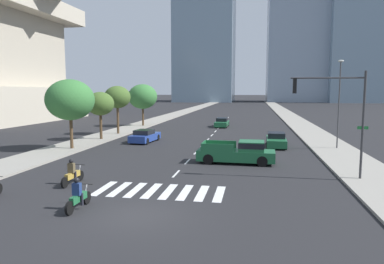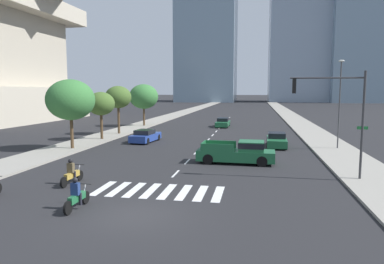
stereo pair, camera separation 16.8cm
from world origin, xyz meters
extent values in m
plane|color=#232326|center=(0.00, 0.00, 0.00)|extent=(800.00, 800.00, 0.00)
cube|color=gray|center=(11.99, 30.00, 0.07)|extent=(4.00, 260.00, 0.15)
cube|color=gray|center=(-11.99, 30.00, 0.07)|extent=(4.00, 260.00, 0.15)
cube|color=silver|center=(-3.15, 3.77, 0.00)|extent=(0.45, 2.90, 0.01)
cube|color=silver|center=(-2.25, 3.77, 0.00)|extent=(0.45, 2.90, 0.01)
cube|color=silver|center=(-1.35, 3.77, 0.00)|extent=(0.45, 2.90, 0.01)
cube|color=silver|center=(-0.45, 3.77, 0.00)|extent=(0.45, 2.90, 0.01)
cube|color=silver|center=(0.45, 3.77, 0.00)|extent=(0.45, 2.90, 0.01)
cube|color=silver|center=(1.35, 3.77, 0.00)|extent=(0.45, 2.90, 0.01)
cube|color=silver|center=(2.25, 3.77, 0.00)|extent=(0.45, 2.90, 0.01)
cube|color=silver|center=(3.15, 3.77, 0.00)|extent=(0.45, 2.90, 0.01)
cube|color=silver|center=(0.00, 7.77, 0.00)|extent=(0.14, 2.00, 0.01)
cube|color=silver|center=(0.00, 11.77, 0.00)|extent=(0.14, 2.00, 0.01)
cube|color=silver|center=(0.00, 15.77, 0.00)|extent=(0.14, 2.00, 0.01)
cube|color=silver|center=(0.00, 19.77, 0.00)|extent=(0.14, 2.00, 0.01)
cube|color=silver|center=(0.00, 23.77, 0.00)|extent=(0.14, 2.00, 0.01)
cube|color=silver|center=(0.00, 27.77, 0.00)|extent=(0.14, 2.00, 0.01)
cube|color=silver|center=(0.00, 31.77, 0.00)|extent=(0.14, 2.00, 0.01)
cube|color=silver|center=(0.00, 35.77, 0.00)|extent=(0.14, 2.00, 0.01)
cube|color=silver|center=(0.00, 39.77, 0.00)|extent=(0.14, 2.00, 0.01)
cube|color=silver|center=(0.00, 43.77, 0.00)|extent=(0.14, 2.00, 0.01)
cube|color=silver|center=(0.00, 47.77, 0.00)|extent=(0.14, 2.00, 0.01)
cube|color=silver|center=(0.00, 51.77, 0.00)|extent=(0.14, 2.00, 0.01)
cube|color=silver|center=(0.00, 55.77, 0.00)|extent=(0.14, 2.00, 0.01)
cylinder|color=black|center=(-2.84, 1.11, 0.30)|extent=(0.13, 0.60, 0.60)
cylinder|color=black|center=(-2.88, -0.43, 0.30)|extent=(0.13, 0.60, 0.60)
cube|color=#1E6038|center=(-2.86, 0.34, 0.52)|extent=(0.25, 1.24, 0.32)
cylinder|color=#B2B2B7|center=(-2.84, 1.01, 0.60)|extent=(0.07, 0.32, 0.67)
cylinder|color=black|center=(-2.84, 1.06, 0.97)|extent=(0.70, 0.05, 0.04)
cube|color=navy|center=(-2.86, 0.24, 0.96)|extent=(0.37, 0.25, 0.55)
sphere|color=black|center=(-2.86, 0.24, 1.36)|extent=(0.26, 0.26, 0.26)
cylinder|color=black|center=(-3.04, 0.34, 0.47)|extent=(0.12, 0.12, 0.55)
cylinder|color=black|center=(-2.68, 0.33, 0.47)|extent=(0.12, 0.12, 0.55)
cylinder|color=black|center=(-5.22, 5.11, 0.30)|extent=(0.15, 0.61, 0.60)
cylinder|color=black|center=(-5.30, 3.47, 0.30)|extent=(0.15, 0.61, 0.60)
cube|color=#B28E38|center=(-5.26, 4.29, 0.52)|extent=(0.28, 1.32, 0.32)
cylinder|color=#B2B2B7|center=(-5.23, 5.01, 0.60)|extent=(0.08, 0.32, 0.67)
cylinder|color=black|center=(-5.22, 5.06, 0.97)|extent=(0.70, 0.07, 0.04)
cube|color=brown|center=(-5.26, 4.19, 0.96)|extent=(0.37, 0.26, 0.55)
sphere|color=black|center=(-5.26, 4.19, 1.36)|extent=(0.26, 0.26, 0.26)
cylinder|color=black|center=(-5.44, 4.30, 0.47)|extent=(0.13, 0.13, 0.55)
cylinder|color=black|center=(-5.08, 4.29, 0.47)|extent=(0.13, 0.13, 0.55)
cube|color=#1E6038|center=(3.60, 11.76, 0.59)|extent=(5.66, 2.10, 0.75)
cube|color=#1E6038|center=(4.72, 11.73, 1.32)|extent=(1.85, 1.82, 0.70)
cube|color=black|center=(4.72, 11.73, 1.40)|extent=(1.87, 1.86, 0.39)
cube|color=#1E6038|center=(2.40, 12.72, 1.25)|extent=(2.35, 0.16, 0.55)
cube|color=#1E6038|center=(2.34, 10.89, 1.25)|extent=(2.35, 0.16, 0.55)
cube|color=#1E6038|center=(1.20, 11.84, 1.25)|extent=(0.14, 1.84, 0.55)
cylinder|color=black|center=(5.54, 12.55, 0.38)|extent=(0.77, 0.28, 0.76)
cylinder|color=black|center=(5.48, 10.85, 0.38)|extent=(0.77, 0.28, 0.76)
cylinder|color=black|center=(1.73, 12.68, 0.38)|extent=(0.77, 0.28, 0.76)
cylinder|color=black|center=(1.67, 10.97, 0.38)|extent=(0.77, 0.28, 0.76)
cube|color=navy|center=(-6.17, 21.00, 0.50)|extent=(2.24, 4.59, 0.67)
cube|color=black|center=(-6.19, 20.78, 1.07)|extent=(1.79, 2.14, 0.47)
cylinder|color=black|center=(-6.84, 22.58, 0.32)|extent=(0.28, 0.66, 0.64)
cylinder|color=black|center=(-5.21, 22.43, 0.32)|extent=(0.28, 0.66, 0.64)
cylinder|color=black|center=(-7.13, 19.58, 0.32)|extent=(0.28, 0.66, 0.64)
cylinder|color=black|center=(-5.50, 19.42, 0.32)|extent=(0.28, 0.66, 0.64)
cube|color=#1E6038|center=(6.98, 20.04, 0.50)|extent=(1.89, 4.51, 0.68)
cube|color=black|center=(6.99, 20.27, 1.09)|extent=(1.61, 2.05, 0.50)
cylinder|color=black|center=(7.75, 18.50, 0.32)|extent=(0.24, 0.65, 0.64)
cylinder|color=black|center=(6.15, 18.54, 0.32)|extent=(0.24, 0.65, 0.64)
cylinder|color=black|center=(7.82, 21.54, 0.32)|extent=(0.24, 0.65, 0.64)
cylinder|color=black|center=(6.22, 21.58, 0.32)|extent=(0.24, 0.65, 0.64)
cube|color=#1E6038|center=(0.32, 37.61, 0.48)|extent=(1.85, 4.67, 0.64)
cube|color=black|center=(0.32, 37.84, 1.05)|extent=(1.59, 2.12, 0.50)
cylinder|color=black|center=(1.07, 36.02, 0.32)|extent=(0.23, 0.64, 0.64)
cylinder|color=black|center=(-0.50, 36.06, 0.32)|extent=(0.23, 0.64, 0.64)
cylinder|color=black|center=(1.14, 39.17, 0.32)|extent=(0.23, 0.64, 0.64)
cylinder|color=black|center=(-0.44, 39.20, 0.32)|extent=(0.23, 0.64, 0.64)
cylinder|color=#333335|center=(11.09, 7.87, 3.29)|extent=(0.14, 0.14, 6.28)
cylinder|color=#333335|center=(9.01, 7.87, 6.03)|extent=(4.15, 0.10, 0.10)
cube|color=black|center=(7.18, 7.87, 5.58)|extent=(0.20, 0.28, 0.90)
sphere|color=red|center=(7.18, 7.87, 5.88)|extent=(0.18, 0.18, 0.18)
sphere|color=orange|center=(7.18, 7.87, 5.58)|extent=(0.18, 0.18, 0.18)
sphere|color=green|center=(7.18, 7.87, 5.28)|extent=(0.18, 0.18, 0.18)
cube|color=#19662D|center=(11.09, 7.87, 3.15)|extent=(0.60, 0.04, 0.18)
cylinder|color=#3F3F42|center=(12.29, 19.35, 3.96)|extent=(0.12, 0.12, 7.61)
ellipsoid|color=beige|center=(12.29, 19.35, 7.86)|extent=(0.50, 0.24, 0.20)
cylinder|color=#4C3823|center=(-11.19, 15.19, 1.47)|extent=(0.28, 0.28, 2.63)
ellipsoid|color=#387538|center=(-11.19, 15.19, 4.48)|extent=(4.25, 4.25, 3.61)
cylinder|color=#4C3823|center=(-11.19, 21.46, 1.45)|extent=(0.28, 0.28, 2.59)
ellipsoid|color=#426028|center=(-11.19, 21.46, 3.91)|extent=(2.92, 2.92, 2.48)
cylinder|color=#4C3823|center=(-11.19, 26.33, 1.71)|extent=(0.28, 0.28, 3.11)
ellipsoid|color=#426028|center=(-11.19, 26.33, 4.51)|extent=(3.12, 3.12, 2.65)
cylinder|color=#4C3823|center=(-11.19, 36.18, 1.43)|extent=(0.28, 0.28, 2.56)
ellipsoid|color=#387538|center=(-11.19, 36.18, 4.40)|extent=(4.23, 4.23, 3.59)
cube|color=#7A93A8|center=(-17.73, 153.83, 35.47)|extent=(26.40, 28.13, 70.93)
camera|label=1|loc=(4.79, -14.05, 5.32)|focal=33.29mm
camera|label=2|loc=(4.96, -14.02, 5.32)|focal=33.29mm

